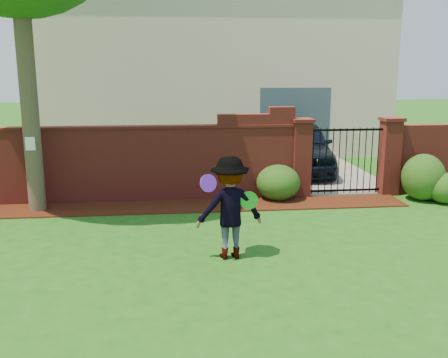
{
  "coord_description": "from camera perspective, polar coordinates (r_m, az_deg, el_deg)",
  "views": [
    {
      "loc": [
        -0.73,
        -7.6,
        3.05
      ],
      "look_at": [
        0.26,
        1.4,
        1.05
      ],
      "focal_mm": 40.56,
      "sensor_mm": 36.0,
      "label": 1
    }
  ],
  "objects": [
    {
      "name": "driveway",
      "position": [
        16.44,
        8.72,
        1.64
      ],
      "size": [
        3.2,
        8.0,
        0.01
      ],
      "primitive_type": "cube",
      "color": "gray",
      "rests_on": "ground"
    },
    {
      "name": "man",
      "position": [
        8.13,
        0.66,
        -3.33
      ],
      "size": [
        1.15,
        0.74,
        1.67
      ],
      "primitive_type": "imported",
      "rotation": [
        0.0,
        0.0,
        3.26
      ],
      "color": "gray",
      "rests_on": "ground"
    },
    {
      "name": "frisbee_purple",
      "position": [
        7.73,
        -1.78,
        -0.47
      ],
      "size": [
        0.29,
        0.19,
        0.28
      ],
      "primitive_type": "cylinder",
      "rotation": [
        1.36,
        0.0,
        0.42
      ],
      "color": "#6B21D0",
      "rests_on": "man"
    },
    {
      "name": "mulch_bed",
      "position": [
        11.35,
        -7.19,
        -3.15
      ],
      "size": [
        11.1,
        1.08,
        0.03
      ],
      "primitive_type": "cube",
      "color": "#331409",
      "rests_on": "ground"
    },
    {
      "name": "pillar_right",
      "position": [
        12.93,
        18.15,
        2.52
      ],
      "size": [
        0.5,
        0.5,
        1.88
      ],
      "color": "maroon",
      "rests_on": "ground"
    },
    {
      "name": "pillar_left",
      "position": [
        12.19,
        8.68,
        2.43
      ],
      "size": [
        0.5,
        0.5,
        1.88
      ],
      "color": "maroon",
      "rests_on": "ground"
    },
    {
      "name": "paper_notice",
      "position": [
        11.29,
        -21.01,
        3.74
      ],
      "size": [
        0.2,
        0.01,
        0.28
      ],
      "primitive_type": "cube",
      "color": "white",
      "rests_on": "tree"
    },
    {
      "name": "house",
      "position": [
        19.67,
        -1.28,
        12.78
      ],
      "size": [
        12.4,
        6.4,
        6.3
      ],
      "color": "beige",
      "rests_on": "ground"
    },
    {
      "name": "shrub_right",
      "position": [
        12.61,
        23.68,
        -0.96
      ],
      "size": [
        0.79,
        0.79,
        0.71
      ],
      "primitive_type": "ellipsoid",
      "color": "#174715",
      "rests_on": "ground"
    },
    {
      "name": "frisbee_green",
      "position": [
        8.07,
        2.81,
        -2.42
      ],
      "size": [
        0.3,
        0.08,
        0.3
      ],
      "primitive_type": "cylinder",
      "rotation": [
        1.43,
        0.0,
        -0.04
      ],
      "color": "green",
      "rests_on": "man"
    },
    {
      "name": "iron_gate",
      "position": [
        12.54,
        13.53,
        2.02
      ],
      "size": [
        1.78,
        0.03,
        1.6
      ],
      "color": "black",
      "rests_on": "ground"
    },
    {
      "name": "shrub_left",
      "position": [
        11.88,
        6.14,
        -0.4
      ],
      "size": [
        1.03,
        1.03,
        0.84
      ],
      "primitive_type": "ellipsoid",
      "color": "#174715",
      "rests_on": "ground"
    },
    {
      "name": "car",
      "position": [
        15.14,
        8.7,
        3.53
      ],
      "size": [
        2.39,
        4.56,
        1.48
      ],
      "primitive_type": "imported",
      "rotation": [
        0.0,
        0.0,
        -0.15
      ],
      "color": "black",
      "rests_on": "ground"
    },
    {
      "name": "shrub_middle",
      "position": [
        12.67,
        21.55,
        0.18
      ],
      "size": [
        1.0,
        1.0,
        1.09
      ],
      "primitive_type": "ellipsoid",
      "color": "#174715",
      "rests_on": "ground"
    },
    {
      "name": "brick_wall",
      "position": [
        11.86,
        -12.4,
        1.85
      ],
      "size": [
        8.7,
        0.31,
        2.16
      ],
      "color": "maroon",
      "rests_on": "ground"
    },
    {
      "name": "ground",
      "position": [
        8.22,
        -0.75,
        -9.36
      ],
      "size": [
        80.0,
        80.0,
        0.01
      ],
      "primitive_type": "cube",
      "color": "#1D5715",
      "rests_on": "ground"
    }
  ]
}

